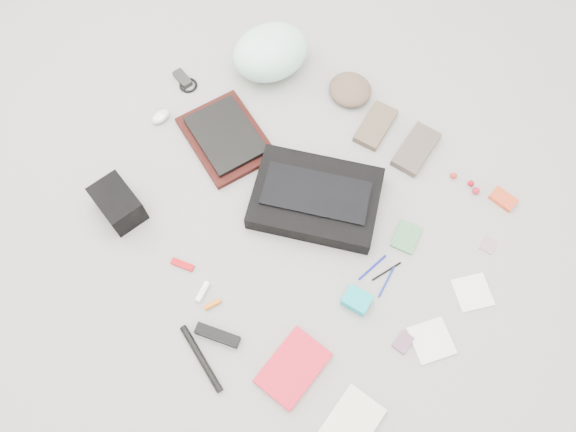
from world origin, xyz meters
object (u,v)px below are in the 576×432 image
Objects in this scene: laptop at (226,135)px; accordion_wallet at (357,300)px; book_red at (293,368)px; messenger_bag at (316,198)px; bike_helmet at (271,52)px; camera_bag at (118,204)px.

accordion_wallet is at bearing 4.71° from laptop.
book_red is at bearing -15.05° from laptop.
accordion_wallet is (0.36, -0.23, -0.02)m from messenger_bag.
camera_bag is at bearing -68.42° from bike_helmet.
accordion_wallet is at bearing -11.78° from bike_helmet.
bike_helmet is 1.29m from book_red.
bike_helmet is at bearing 132.63° from book_red.
laptop is at bearing -54.68° from bike_helmet.
bike_helmet is 0.89m from camera_bag.
messenger_bag is at bearing 140.32° from accordion_wallet.
camera_bag is 0.89m from book_red.
messenger_bag is at bearing 53.65° from camera_bag.
bike_helmet is (-0.09, 0.40, 0.06)m from laptop.
camera_bag is (-0.11, -0.49, 0.03)m from laptop.
camera_bag reaches higher than accordion_wallet.
camera_bag is at bearing -171.38° from accordion_wallet.
messenger_bag is 1.53× the size of laptop.
camera_bag is at bearing -164.09° from messenger_bag.
bike_helmet is at bearing 118.75° from messenger_bag.
messenger_bag is 2.51× the size of camera_bag.
laptop is 1.64× the size of camera_bag.
messenger_bag is at bearing 120.59° from book_red.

